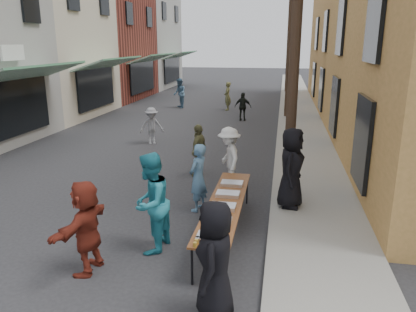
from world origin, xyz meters
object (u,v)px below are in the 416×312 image
(guest_front_a, at_px, (215,261))
(guest_front_c, at_px, (150,203))
(utility_pole_mid, at_px, (291,32))
(server, at_px, (291,168))
(catering_tray_sausage, at_px, (211,237))
(utility_pole_near, at_px, (297,18))
(utility_pole_far, at_px, (289,35))
(serving_table, at_px, (225,204))

(guest_front_a, relative_size, guest_front_c, 0.92)
(utility_pole_mid, xyz_separation_m, server, (0.05, -12.81, -3.43))
(utility_pole_mid, xyz_separation_m, catering_tray_sausage, (-1.30, -16.12, -3.71))
(guest_front_c, bearing_deg, guest_front_a, 48.94)
(guest_front_a, distance_m, server, 4.41)
(guest_front_a, height_order, guest_front_c, guest_front_c)
(server, bearing_deg, catering_tray_sausage, 169.95)
(utility_pole_near, bearing_deg, guest_front_c, -128.29)
(utility_pole_far, bearing_deg, server, -89.88)
(serving_table, distance_m, guest_front_c, 1.60)
(utility_pole_near, height_order, server, utility_pole_near)
(utility_pole_far, height_order, catering_tray_sausage, utility_pole_far)
(utility_pole_far, bearing_deg, guest_front_c, -95.49)
(utility_pole_near, relative_size, guest_front_c, 4.55)
(guest_front_a, bearing_deg, utility_pole_near, 168.60)
(utility_pole_far, xyz_separation_m, catering_tray_sausage, (-1.30, -28.12, -3.71))
(server, bearing_deg, utility_pole_near, 15.60)
(utility_pole_mid, distance_m, serving_table, 15.02)
(serving_table, bearing_deg, utility_pole_mid, 84.88)
(serving_table, relative_size, server, 2.06)
(utility_pole_far, relative_size, server, 4.63)
(utility_pole_far, distance_m, catering_tray_sausage, 28.40)
(utility_pole_far, xyz_separation_m, guest_front_c, (-2.63, -27.33, -3.51))
(utility_pole_near, bearing_deg, utility_pole_far, 90.00)
(utility_pole_mid, distance_m, catering_tray_sausage, 16.60)
(utility_pole_mid, height_order, catering_tray_sausage, utility_pole_mid)
(utility_pole_near, relative_size, utility_pole_mid, 1.00)
(utility_pole_near, distance_m, guest_front_a, 6.31)
(catering_tray_sausage, relative_size, guest_front_a, 0.27)
(utility_pole_far, xyz_separation_m, serving_table, (-1.30, -26.47, -3.79))
(catering_tray_sausage, bearing_deg, utility_pole_mid, 85.40)
(utility_pole_near, xyz_separation_m, guest_front_c, (-2.63, -3.33, -3.51))
(serving_table, relative_size, guest_front_c, 2.02)
(utility_pole_far, height_order, guest_front_a, utility_pole_far)
(utility_pole_near, height_order, utility_pole_mid, same)
(serving_table, xyz_separation_m, guest_front_c, (-1.33, -0.85, 0.28))
(serving_table, height_order, server, server)
(catering_tray_sausage, height_order, guest_front_a, guest_front_a)
(serving_table, relative_size, guest_front_a, 2.19)
(catering_tray_sausage, distance_m, guest_front_c, 1.56)
(utility_pole_far, relative_size, serving_table, 2.25)
(catering_tray_sausage, height_order, server, server)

